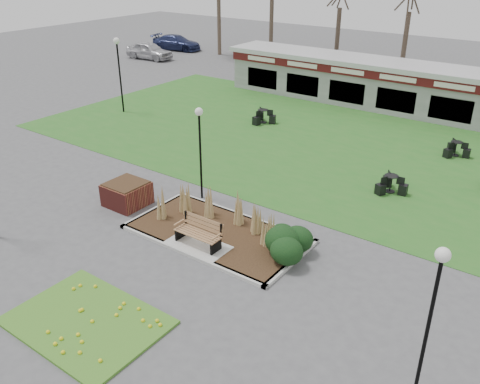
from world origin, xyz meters
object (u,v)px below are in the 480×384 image
Objects in this scene: park_bench at (200,232)px; car_silver at (149,51)px; lamp_post_near_right at (435,291)px; bistro_set_d at (390,186)px; lamp_post_mid_left at (200,134)px; lamp_post_far_left at (118,59)px; brick_planter at (127,194)px; car_blue at (177,43)px; bistro_set_b at (455,151)px; food_pavilion at (405,88)px; car_black at (330,65)px; bistro_set_a at (263,118)px.

car_silver is at bearing 137.96° from park_bench.
bistro_set_d is (-4.42, 9.90, -2.59)m from lamp_post_near_right.
lamp_post_far_left reaches higher than lamp_post_mid_left.
car_blue is (-21.00, 26.00, 0.24)m from brick_planter.
lamp_post_mid_left reaches higher than bistro_set_b.
car_blue reaches higher than bistro_set_d.
brick_planter is 0.34× the size of car_silver.
brick_planter is at bearing -41.71° from lamp_post_far_left.
lamp_post_near_right reaches higher than car_silver.
car_blue reaches higher than bistro_set_b.
car_blue is at bearing 156.81° from bistro_set_b.
food_pavilion is 26.36m from car_blue.
car_silver reaches higher than bistro_set_b.
lamp_post_far_left is at bearing 138.29° from brick_planter.
park_bench is 1.13× the size of brick_planter.
car_black is (5.79, 16.59, -2.52)m from lamp_post_far_left.
food_pavilion is at bearing 90.00° from park_bench.
bistro_set_b is at bearing 54.92° from brick_planter.
food_pavilion reaches higher than car_blue.
car_silver is (-29.15, 8.16, 0.50)m from bistro_set_b.
car_silver is 4.88m from car_blue.
lamp_post_far_left reaches higher than park_bench.
bistro_set_a reaches higher than bistro_set_b.
bistro_set_b is (4.78, 13.82, -0.33)m from park_bench.
lamp_post_mid_left is 0.86× the size of car_silver.
lamp_post_near_right is at bearing -26.86° from lamp_post_far_left.
brick_planter is 0.30× the size of car_blue.
car_silver is (-22.01, 19.03, -2.03)m from lamp_post_mid_left.
park_bench is 17.03m from lamp_post_far_left.
food_pavilion is at bearing -100.22° from car_silver.
bistro_set_b is 30.28m from car_silver.
brick_planter is at bearing 170.31° from park_bench.
bistro_set_b is (9.18, 13.07, -0.22)m from brick_planter.
lamp_post_mid_left is 10.51m from bistro_set_a.
bistro_set_d is at bearing -25.88° from bistro_set_a.
bistro_set_a is (-5.75, -7.13, -1.20)m from food_pavilion.
park_bench is at bearing -65.43° from bistro_set_a.
car_black reaches higher than bistro_set_b.
bistro_set_a is at bearing 109.36° from lamp_post_mid_left.
car_silver is at bearing 104.05° from car_black.
lamp_post_mid_left reaches higher than car_blue.
car_silver is (-24.37, 2.27, -0.72)m from food_pavilion.
brick_planter is at bearing -138.16° from bistro_set_d.
car_black is (-8.21, 6.18, -0.72)m from food_pavilion.
lamp_post_far_left is 17.75m from car_black.
bistro_set_a is at bearing 133.77° from lamp_post_near_right.
food_pavilion reaches higher than car_black.
lamp_post_far_left is (-22.12, 11.20, 0.43)m from lamp_post_near_right.
brick_planter reaches higher than bistro_set_b.
food_pavilion is 5.54× the size of car_silver.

